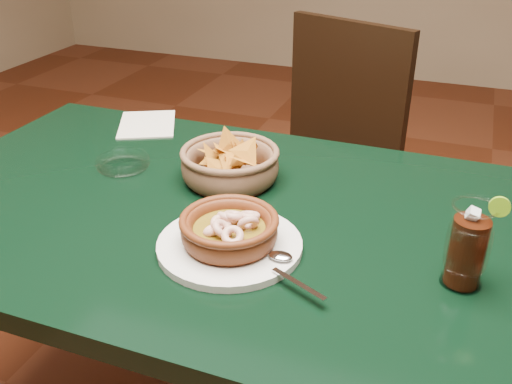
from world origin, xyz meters
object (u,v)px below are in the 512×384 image
(dining_table, at_px, (196,244))
(cola_drink, at_px, (468,246))
(dining_chair, at_px, (319,166))
(shrimp_plate, at_px, (230,233))
(chip_basket, at_px, (230,164))

(dining_table, bearing_deg, cola_drink, -9.42)
(dining_chair, bearing_deg, shrimp_plate, -86.26)
(cola_drink, bearing_deg, shrimp_plate, -173.93)
(shrimp_plate, distance_m, cola_drink, 0.38)
(chip_basket, bearing_deg, cola_drink, -22.64)
(dining_chair, xyz_separation_m, shrimp_plate, (0.05, -0.83, 0.26))
(dining_chair, height_order, cola_drink, dining_chair)
(dining_chair, relative_size, shrimp_plate, 2.95)
(chip_basket, relative_size, cola_drink, 1.49)
(dining_table, distance_m, cola_drink, 0.55)
(dining_table, xyz_separation_m, cola_drink, (0.51, -0.08, 0.17))
(shrimp_plate, relative_size, chip_basket, 1.35)
(shrimp_plate, bearing_deg, dining_table, 136.47)
(chip_basket, xyz_separation_m, cola_drink, (0.48, -0.20, 0.03))
(cola_drink, bearing_deg, dining_chair, 118.73)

